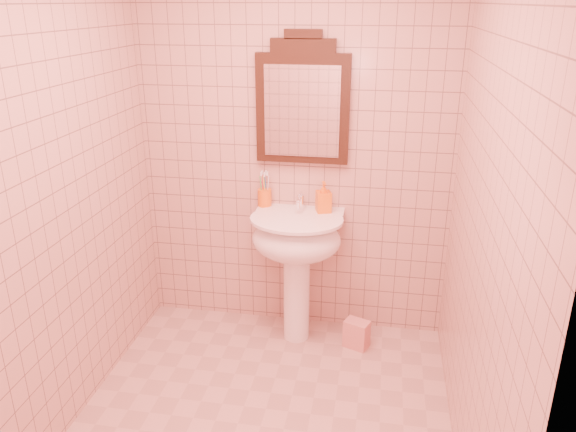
% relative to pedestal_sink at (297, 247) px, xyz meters
% --- Properties ---
extents(floor, '(2.20, 2.20, 0.00)m').
position_rel_pedestal_sink_xyz_m(floor, '(-0.05, -0.87, -0.66)').
color(floor, tan).
rests_on(floor, ground).
extents(back_wall, '(2.00, 0.02, 2.50)m').
position_rel_pedestal_sink_xyz_m(back_wall, '(-0.05, 0.23, 0.59)').
color(back_wall, tan).
rests_on(back_wall, floor).
extents(pedestal_sink, '(0.58, 0.58, 0.86)m').
position_rel_pedestal_sink_xyz_m(pedestal_sink, '(0.00, 0.00, 0.00)').
color(pedestal_sink, white).
rests_on(pedestal_sink, floor).
extents(faucet, '(0.04, 0.16, 0.11)m').
position_rel_pedestal_sink_xyz_m(faucet, '(0.00, 0.14, 0.26)').
color(faucet, white).
rests_on(faucet, pedestal_sink).
extents(mirror, '(0.57, 0.06, 0.80)m').
position_rel_pedestal_sink_xyz_m(mirror, '(0.00, 0.20, 0.87)').
color(mirror, black).
rests_on(mirror, back_wall).
extents(toothbrush_cup, '(0.09, 0.09, 0.21)m').
position_rel_pedestal_sink_xyz_m(toothbrush_cup, '(-0.24, 0.18, 0.26)').
color(toothbrush_cup, orange).
rests_on(toothbrush_cup, pedestal_sink).
extents(soap_dispenser, '(0.11, 0.12, 0.20)m').
position_rel_pedestal_sink_xyz_m(soap_dispenser, '(0.15, 0.13, 0.30)').
color(soap_dispenser, orange).
rests_on(soap_dispenser, pedestal_sink).
extents(towel, '(0.18, 0.15, 0.19)m').
position_rel_pedestal_sink_xyz_m(towel, '(0.40, -0.04, -0.57)').
color(towel, '#DD9882').
rests_on(towel, floor).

